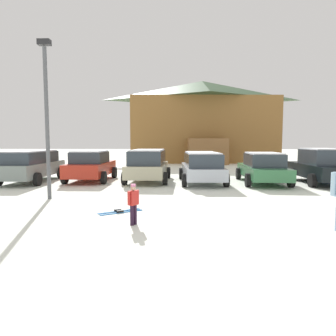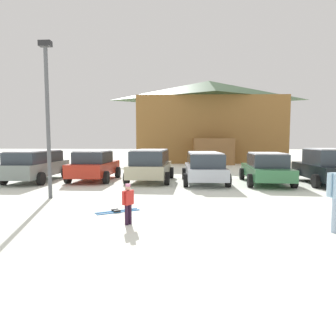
% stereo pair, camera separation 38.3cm
% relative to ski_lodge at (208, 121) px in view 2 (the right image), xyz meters
% --- Properties ---
extents(ground, '(160.00, 160.00, 0.00)m').
position_rel_ski_lodge_xyz_m(ground, '(-1.42, -28.54, -4.30)').
color(ground, white).
extents(ski_lodge, '(15.45, 10.27, 8.52)m').
position_rel_ski_lodge_xyz_m(ski_lodge, '(0.00, 0.00, 0.00)').
color(ski_lodge, olive).
rests_on(ski_lodge, ground).
extents(parked_grey_wagon, '(2.19, 4.80, 1.64)m').
position_rel_ski_lodge_xyz_m(parked_grey_wagon, '(-10.15, -17.10, -3.41)').
color(parked_grey_wagon, slate).
rests_on(parked_grey_wagon, ground).
extents(parked_red_sedan, '(2.21, 4.15, 1.63)m').
position_rel_ski_lodge_xyz_m(parked_red_sedan, '(-7.15, -16.59, -3.48)').
color(parked_red_sedan, '#B52B1B').
rests_on(parked_red_sedan, ground).
extents(parked_beige_suv, '(2.29, 4.50, 1.69)m').
position_rel_ski_lodge_xyz_m(parked_beige_suv, '(-4.06, -16.66, -3.39)').
color(parked_beige_suv, '#B1AB8C').
rests_on(parked_beige_suv, ground).
extents(parked_silver_wagon, '(2.33, 4.80, 1.58)m').
position_rel_ski_lodge_xyz_m(parked_silver_wagon, '(-1.25, -17.12, -3.44)').
color(parked_silver_wagon, '#B2BBC9').
rests_on(parked_silver_wagon, ground).
extents(parked_green_coupe, '(2.31, 4.75, 1.57)m').
position_rel_ski_lodge_xyz_m(parked_green_coupe, '(1.84, -17.16, -3.50)').
color(parked_green_coupe, '#347345').
rests_on(parked_green_coupe, ground).
extents(parked_black_sedan, '(2.11, 4.49, 1.78)m').
position_rel_ski_lodge_xyz_m(parked_black_sedan, '(4.68, -17.19, -3.42)').
color(parked_black_sedan, black).
rests_on(parked_black_sedan, ground).
extents(skier_child_in_red_jacket, '(0.27, 0.33, 1.05)m').
position_rel_ski_lodge_xyz_m(skier_child_in_red_jacket, '(-3.56, -25.03, -3.71)').
color(skier_child_in_red_jacket, '#28162A').
rests_on(skier_child_in_red_jacket, ground).
extents(pair_of_skis, '(1.27, 0.96, 0.08)m').
position_rel_ski_lodge_xyz_m(pair_of_skis, '(-4.18, -23.69, -4.28)').
color(pair_of_skis, '#1662AE').
rests_on(pair_of_skis, ground).
extents(lamp_post, '(0.44, 0.24, 5.70)m').
position_rel_ski_lodge_xyz_m(lamp_post, '(-7.18, -21.72, -1.10)').
color(lamp_post, '#515459').
rests_on(lamp_post, ground).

